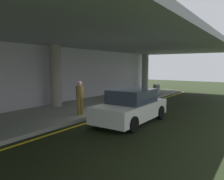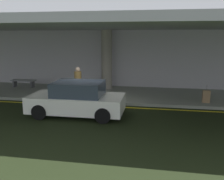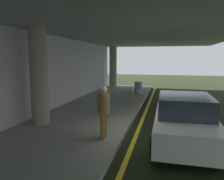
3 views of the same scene
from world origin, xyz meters
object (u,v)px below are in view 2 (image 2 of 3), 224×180
bench_metal (24,82)px  car_white (77,99)px  traveler_with_luggage (78,80)px  support_column_left_mid (107,60)px  suitcase_upright_primary (206,96)px

bench_metal → car_white: bearing=-42.4°
traveler_with_luggage → bench_metal: traveler_with_luggage is taller
car_white → traveler_with_luggage: size_ratio=2.44×
support_column_left_mid → suitcase_upright_primary: (5.59, -2.67, -1.51)m
support_column_left_mid → car_white: 5.48m
support_column_left_mid → car_white: (-0.28, -5.33, -1.26)m
suitcase_upright_primary → bench_metal: suitcase_upright_primary is taller
traveler_with_luggage → suitcase_upright_primary: bearing=-98.0°
traveler_with_luggage → bench_metal: bearing=53.7°
car_white → bench_metal: (-5.14, 4.70, -0.21)m
car_white → support_column_left_mid: bearing=-91.1°
car_white → suitcase_upright_primary: (5.87, 2.66, -0.25)m
support_column_left_mid → car_white: support_column_left_mid is taller
support_column_left_mid → suitcase_upright_primary: size_ratio=4.06×
car_white → bench_metal: size_ratio=2.56×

